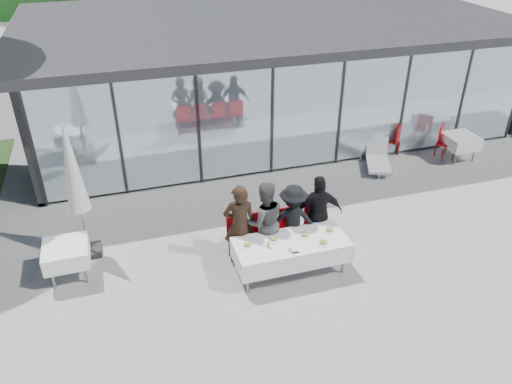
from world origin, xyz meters
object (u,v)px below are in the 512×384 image
at_px(diner_a, 240,225).
at_px(lounger, 378,158).
at_px(juice_bottle, 268,244).
at_px(spare_table_left, 66,254).
at_px(dining_table, 291,250).
at_px(diner_d, 319,213).
at_px(spare_chair_a, 444,140).
at_px(diner_chair_b, 262,232).
at_px(diner_c, 293,220).
at_px(folded_eyeglasses, 296,253).
at_px(plate_extra, 323,243).
at_px(plate_a, 248,245).
at_px(diner_chair_a, 238,236).
at_px(spare_table_right, 460,141).
at_px(plate_d, 330,230).
at_px(plate_b, 273,239).
at_px(plate_c, 305,235).
at_px(diner_chair_d, 315,223).
at_px(spare_chair_b, 394,138).
at_px(market_umbrella, 74,176).
at_px(diner_chair_c, 290,227).
at_px(diner_b, 264,221).

relative_size(diner_a, lounger, 1.24).
xyz_separation_m(juice_bottle, spare_table_left, (-3.78, 1.21, -0.26)).
bearing_deg(dining_table, lounger, 42.39).
relative_size(diner_d, spare_chair_a, 1.77).
xyz_separation_m(diner_chair_b, juice_bottle, (-0.13, -0.81, 0.28)).
relative_size(diner_c, folded_eyeglasses, 11.45).
relative_size(plate_extra, spare_chair_a, 0.27).
relative_size(diner_chair_b, plate_a, 3.69).
bearing_deg(plate_extra, diner_chair_a, 145.16).
xyz_separation_m(plate_extra, juice_bottle, (-1.06, 0.20, 0.04)).
distance_m(dining_table, spare_table_right, 7.23).
bearing_deg(diner_a, plate_d, 172.38).
distance_m(diner_a, plate_b, 0.74).
distance_m(spare_table_right, spare_chair_a, 0.46).
xyz_separation_m(diner_c, spare_chair_a, (5.77, 2.96, -0.26)).
bearing_deg(spare_table_left, plate_extra, -16.26).
relative_size(plate_c, lounger, 0.18).
height_order(folded_eyeglasses, spare_chair_a, spare_chair_a).
distance_m(diner_chair_d, juice_bottle, 1.58).
bearing_deg(folded_eyeglasses, lounger, 44.83).
height_order(spare_chair_b, market_umbrella, market_umbrella).
distance_m(juice_bottle, folded_eyeglasses, 0.55).
distance_m(diner_c, plate_a, 1.24).
relative_size(plate_extra, folded_eyeglasses, 1.89).
bearing_deg(diner_chair_b, plate_a, -128.18).
distance_m(diner_c, spare_table_left, 4.57).
distance_m(dining_table, spare_chair_b, 6.28).
xyz_separation_m(dining_table, spare_chair_a, (6.03, 3.58, -0.00)).
relative_size(diner_chair_b, juice_bottle, 7.07).
bearing_deg(plate_a, plate_extra, -14.27).
height_order(plate_d, juice_bottle, juice_bottle).
distance_m(diner_chair_c, diner_d, 0.68).
xyz_separation_m(spare_table_right, market_umbrella, (-10.31, -1.53, 1.35)).
bearing_deg(spare_table_left, diner_a, -8.88).
bearing_deg(diner_chair_d, diner_chair_c, 180.00).
relative_size(plate_d, spare_table_left, 0.31).
bearing_deg(plate_b, dining_table, -23.92).
distance_m(diner_chair_d, market_umbrella, 5.05).
bearing_deg(market_umbrella, plate_c, -22.18).
relative_size(diner_chair_a, spare_chair_b, 1.00).
relative_size(diner_chair_d, spare_chair_b, 1.00).
height_order(diner_chair_a, plate_d, diner_chair_a).
xyz_separation_m(diner_chair_b, market_umbrella, (-3.54, 1.06, 1.36)).
height_order(diner_a, spare_table_right, diner_a).
distance_m(plate_extra, spare_chair_a, 6.68).
height_order(diner_chair_a, diner_b, diner_b).
relative_size(plate_b, spare_table_left, 0.31).
height_order(diner_chair_c, diner_chair_d, same).
xyz_separation_m(diner_chair_d, spare_chair_a, (5.19, 2.83, 0.00)).
bearing_deg(folded_eyeglasses, spare_chair_a, 33.05).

